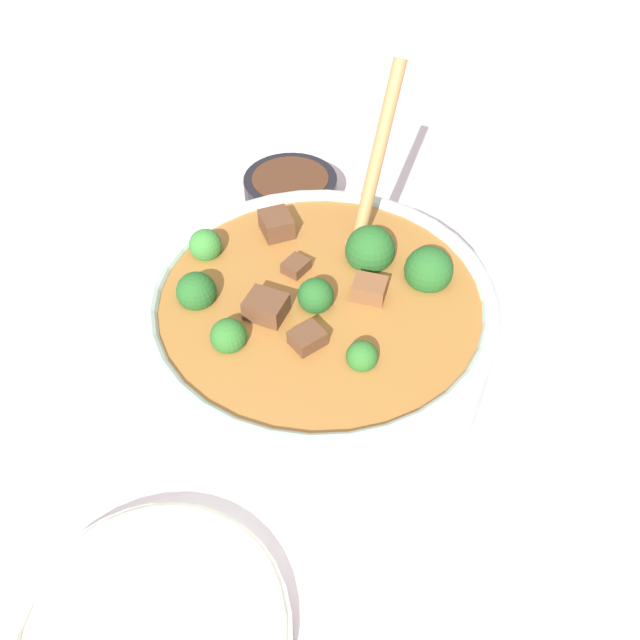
{
  "coord_description": "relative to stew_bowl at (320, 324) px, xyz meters",
  "views": [
    {
      "loc": [
        0.16,
        -0.33,
        0.45
      ],
      "look_at": [
        0.0,
        0.0,
        0.06
      ],
      "focal_mm": 35.0,
      "sensor_mm": 36.0,
      "label": 1
    }
  ],
  "objects": [
    {
      "name": "ground_plane",
      "position": [
        0.0,
        -0.0,
        -0.05
      ],
      "size": [
        4.0,
        4.0,
        0.0
      ],
      "primitive_type": "plane",
      "color": "silver"
    },
    {
      "name": "stew_bowl",
      "position": [
        0.0,
        0.0,
        0.0
      ],
      "size": [
        0.29,
        0.31,
        0.23
      ],
      "color": "#B2C6BC",
      "rests_on": "ground_plane"
    },
    {
      "name": "condiment_bowl",
      "position": [
        -0.14,
        0.21,
        -0.03
      ],
      "size": [
        0.11,
        0.11,
        0.04
      ],
      "color": "black",
      "rests_on": "ground_plane"
    }
  ]
}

